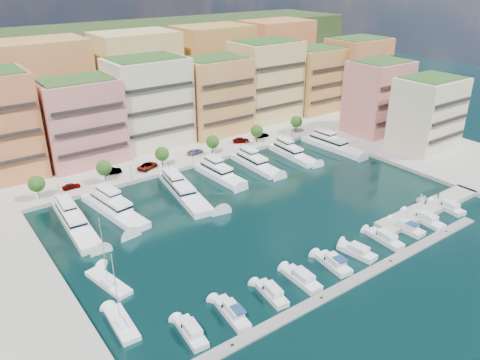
{
  "coord_description": "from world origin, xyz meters",
  "views": [
    {
      "loc": [
        -59.32,
        -72.19,
        50.06
      ],
      "look_at": [
        -2.67,
        5.59,
        6.0
      ],
      "focal_mm": 35.0,
      "sensor_mm": 36.0,
      "label": 1
    }
  ],
  "objects_px": {
    "car_1": "(112,171)",
    "cruiser_7": "(407,228)",
    "lamppost_2": "(193,153)",
    "cruiser_9": "(449,208)",
    "lamppost_1": "(131,169)",
    "yacht_6": "(331,144)",
    "yacht_0": "(74,220)",
    "cruiser_3": "(302,279)",
    "cruiser_4": "(334,263)",
    "yacht_3": "(218,173)",
    "car_3": "(195,151)",
    "lamppost_0": "(58,187)",
    "car_0": "(71,186)",
    "lamppost_4": "(292,129)",
    "yacht_1": "(113,208)",
    "sailboat_0": "(122,324)",
    "tree_3": "(213,142)",
    "car_2": "(148,166)",
    "sailboat_1": "(109,283)",
    "yacht_4": "(255,163)",
    "tender_3": "(421,195)",
    "tender_2": "(422,199)",
    "person_1": "(438,194)",
    "tree_5": "(296,122)",
    "cruiser_8": "(425,219)",
    "car_4": "(241,140)",
    "cruiser_6": "(385,239)",
    "yacht_2": "(183,189)",
    "cruiser_5": "(357,252)",
    "person_0": "(426,201)",
    "tree_1": "(104,168)",
    "cruiser_1": "(232,313)",
    "tree_0": "(37,184)",
    "cruiser_2": "(272,294)",
    "cruiser_0": "(191,333)",
    "lamppost_3": "(246,140)",
    "yacht_5": "(291,152)"
  },
  "relations": [
    {
      "from": "tree_3",
      "to": "car_2",
      "type": "xyz_separation_m",
      "value": [
        -19.81,
        1.23,
        -2.89
      ]
    },
    {
      "from": "cruiser_5",
      "to": "tender_2",
      "type": "xyz_separation_m",
      "value": [
        29.5,
        6.17,
        -0.09
      ]
    },
    {
      "from": "car_0",
      "to": "yacht_2",
      "type": "bearing_deg",
      "value": -124.81
    },
    {
      "from": "tree_5",
      "to": "tender_3",
      "type": "xyz_separation_m",
      "value": [
        -5.54,
        -50.5,
        -4.33
      ]
    },
    {
      "from": "yacht_0",
      "to": "cruiser_3",
      "type": "bearing_deg",
      "value": -59.07
    },
    {
      "from": "yacht_3",
      "to": "car_4",
      "type": "distance_m",
      "value": 24.15
    },
    {
      "from": "tree_5",
      "to": "lamppost_3",
      "type": "height_order",
      "value": "tree_5"
    },
    {
      "from": "car_1",
      "to": "person_0",
      "type": "relative_size",
      "value": 3.13
    },
    {
      "from": "lamppost_2",
      "to": "cruiser_9",
      "type": "bearing_deg",
      "value": -58.91
    },
    {
      "from": "person_1",
      "to": "car_0",
      "type": "bearing_deg",
      "value": -77.16
    },
    {
      "from": "car_3",
      "to": "car_4",
      "type": "relative_size",
      "value": 1.01
    },
    {
      "from": "tree_5",
      "to": "yacht_1",
      "type": "bearing_deg",
      "value": -167.87
    },
    {
      "from": "sailboat_1",
      "to": "cruiser_8",
      "type": "bearing_deg",
      "value": -16.72
    },
    {
      "from": "lamppost_1",
      "to": "yacht_6",
      "type": "xyz_separation_m",
      "value": [
        59.14,
        -12.23,
        -2.62
      ]
    },
    {
      "from": "yacht_3",
      "to": "car_3",
      "type": "height_order",
      "value": "yacht_3"
    },
    {
      "from": "yacht_1",
      "to": "person_0",
      "type": "relative_size",
      "value": 14.19
    },
    {
      "from": "car_1",
      "to": "cruiser_7",
      "type": "bearing_deg",
      "value": -135.03
    },
    {
      "from": "tree_0",
      "to": "car_4",
      "type": "xyz_separation_m",
      "value": [
        60.2,
        3.05,
        -2.9
      ]
    },
    {
      "from": "yacht_6",
      "to": "cruiser_1",
      "type": "xyz_separation_m",
      "value": [
        -67.38,
        -43.59,
        -0.64
      ]
    },
    {
      "from": "lamppost_2",
      "to": "yacht_0",
      "type": "xyz_separation_m",
      "value": [
        -36.94,
        -13.02,
        -2.62
      ]
    },
    {
      "from": "tender_3",
      "to": "yacht_6",
      "type": "bearing_deg",
      "value": -26.03
    },
    {
      "from": "car_0",
      "to": "tree_3",
      "type": "bearing_deg",
      "value": -88.3
    },
    {
      "from": "cruiser_5",
      "to": "yacht_3",
      "type": "bearing_deg",
      "value": 91.7
    },
    {
      "from": "lamppost_0",
      "to": "yacht_6",
      "type": "relative_size",
      "value": 0.19
    },
    {
      "from": "tree_3",
      "to": "lamppost_1",
      "type": "relative_size",
      "value": 1.35
    },
    {
      "from": "lamppost_4",
      "to": "yacht_1",
      "type": "xyz_separation_m",
      "value": [
        -64.11,
        -12.34,
        -2.73
      ]
    },
    {
      "from": "car_3",
      "to": "cruiser_3",
      "type": "bearing_deg",
      "value": 158.02
    },
    {
      "from": "tender_3",
      "to": "tender_2",
      "type": "height_order",
      "value": "tender_2"
    },
    {
      "from": "tree_1",
      "to": "cruiser_5",
      "type": "bearing_deg",
      "value": -65.05
    },
    {
      "from": "yacht_0",
      "to": "yacht_1",
      "type": "bearing_deg",
      "value": 4.42
    },
    {
      "from": "lamppost_0",
      "to": "car_0",
      "type": "distance_m",
      "value": 5.34
    },
    {
      "from": "cruiser_7",
      "to": "sailboat_1",
      "type": "xyz_separation_m",
      "value": [
        -57.07,
        19.05,
        -0.26
      ]
    },
    {
      "from": "cruiser_8",
      "to": "sailboat_0",
      "type": "bearing_deg",
      "value": 173.06
    },
    {
      "from": "sailboat_0",
      "to": "car_2",
      "type": "height_order",
      "value": "sailboat_0"
    },
    {
      "from": "car_1",
      "to": "sailboat_0",
      "type": "bearing_deg",
      "value": 171.99
    },
    {
      "from": "yacht_6",
      "to": "cruiser_4",
      "type": "bearing_deg",
      "value": -135.65
    },
    {
      "from": "sailboat_0",
      "to": "tree_3",
      "type": "bearing_deg",
      "value": 45.56
    },
    {
      "from": "lamppost_0",
      "to": "cruiser_8",
      "type": "bearing_deg",
      "value": -42.65
    },
    {
      "from": "yacht_6",
      "to": "cruiser_3",
      "type": "xyz_separation_m",
      "value": [
        -52.46,
        -43.56,
        -0.66
      ]
    },
    {
      "from": "person_0",
      "to": "cruiser_4",
      "type": "bearing_deg",
      "value": 59.48
    },
    {
      "from": "yacht_6",
      "to": "car_2",
      "type": "bearing_deg",
      "value": 163.43
    },
    {
      "from": "car_0",
      "to": "cruiser_0",
      "type": "bearing_deg",
      "value": -178.4
    },
    {
      "from": "cruiser_6",
      "to": "person_1",
      "type": "relative_size",
      "value": 4.44
    },
    {
      "from": "yacht_6",
      "to": "cruiser_2",
      "type": "xyz_separation_m",
      "value": [
        -59.27,
        -43.55,
        -0.66
      ]
    },
    {
      "from": "tender_3",
      "to": "sailboat_1",
      "type": "bearing_deg",
      "value": 65.62
    },
    {
      "from": "yacht_5",
      "to": "car_0",
      "type": "relative_size",
      "value": 4.23
    },
    {
      "from": "sailboat_1",
      "to": "yacht_4",
      "type": "bearing_deg",
      "value": 26.79
    },
    {
      "from": "yacht_0",
      "to": "car_0",
      "type": "relative_size",
      "value": 5.6
    },
    {
      "from": "tree_5",
      "to": "tender_3",
      "type": "height_order",
      "value": "tree_5"
    },
    {
      "from": "cruiser_9",
      "to": "person_1",
      "type": "relative_size",
      "value": 4.09
    }
  ]
}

